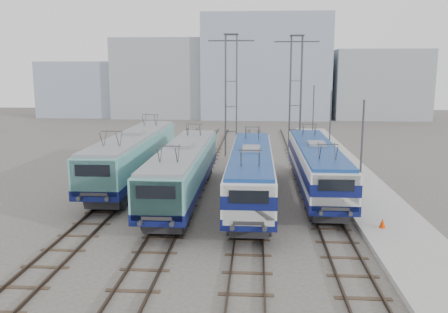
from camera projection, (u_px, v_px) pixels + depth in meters
ground at (209, 227)px, 26.49m from camera, size 160.00×160.00×0.00m
platform at (363, 191)px, 33.62m from camera, size 4.00×70.00×0.30m
locomotive_far_left at (134, 154)px, 36.11m from camera, size 2.96×18.74×3.53m
locomotive_center_left at (183, 168)px, 31.47m from camera, size 2.81×17.74×3.34m
locomotive_center_right at (251, 170)px, 30.69m from camera, size 2.74×17.31×3.25m
locomotive_far_right at (316, 164)px, 32.94m from camera, size 2.71×17.12×3.22m
catenary_tower_west at (231, 90)px, 46.87m from camera, size 4.50×1.20×12.00m
catenary_tower_east at (296, 89)px, 48.38m from camera, size 4.50×1.20×12.00m
mast_front at (361, 161)px, 27.23m from camera, size 0.12×0.12×7.00m
mast_mid at (330, 133)px, 39.00m from camera, size 0.12×0.12×7.00m
mast_rear at (313, 118)px, 50.77m from camera, size 0.12×0.12×7.00m
safety_cone at (382, 223)px, 25.40m from camera, size 0.35×0.35×0.53m
building_west at (167, 78)px, 86.99m from camera, size 18.00×12.00×14.00m
building_center at (265, 67)px, 85.40m from camera, size 22.00×14.00×18.00m
building_east at (377, 84)px, 84.58m from camera, size 16.00×12.00×12.00m
building_far_west at (83, 89)px, 88.45m from camera, size 14.00×10.00×10.00m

